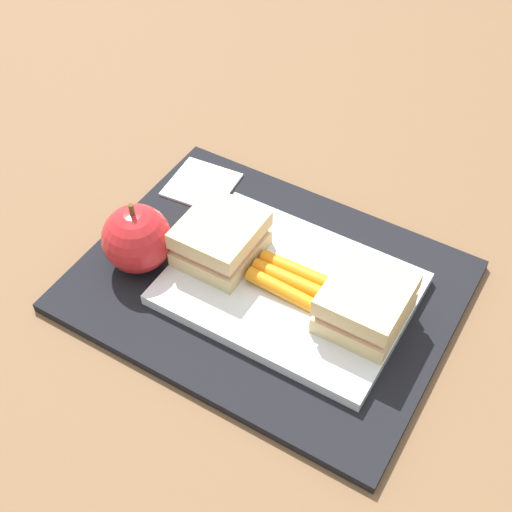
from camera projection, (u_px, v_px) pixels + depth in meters
The scene contains 8 objects.
ground_plane at pixel (267, 289), 0.70m from camera, with size 2.40×2.40×0.00m, color brown.
lunchbag_mat at pixel (267, 286), 0.70m from camera, with size 0.36×0.28×0.01m, color black.
food_tray at pixel (289, 289), 0.68m from camera, with size 0.23×0.17×0.01m, color white.
sandwich_half_left at pixel (366, 303), 0.63m from camera, with size 0.07×0.08×0.04m.
sandwich_half_right at pixel (221, 239), 0.69m from camera, with size 0.07×0.08×0.04m.
carrot_sticks_bundle at pixel (289, 280), 0.67m from camera, with size 0.08×0.04×0.02m.
apple at pixel (137, 239), 0.69m from camera, with size 0.07×0.07×0.08m.
paper_napkin at pixel (202, 185), 0.79m from camera, with size 0.07×0.07×0.00m, color white.
Camera 1 is at (-0.22, 0.39, 0.54)m, focal length 49.34 mm.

